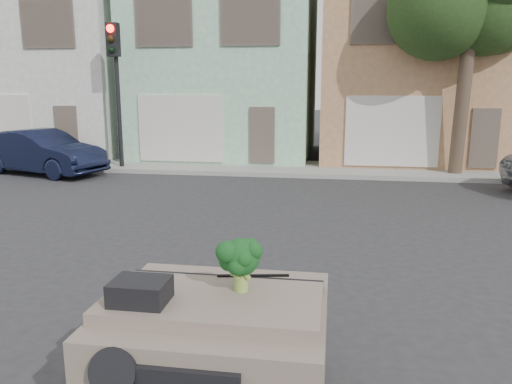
# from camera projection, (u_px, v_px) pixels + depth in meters

# --- Properties ---
(ground_plane) EXTENTS (120.00, 120.00, 0.00)m
(ground_plane) POSITION_uv_depth(u_px,v_px,m) (263.00, 282.00, 7.66)
(ground_plane) COLOR #303033
(ground_plane) RESTS_ON ground
(sidewalk) EXTENTS (40.00, 3.00, 0.15)m
(sidewalk) POSITION_uv_depth(u_px,v_px,m) (305.00, 169.00, 17.80)
(sidewalk) COLOR gray
(sidewalk) RESTS_ON ground
(townhouse_white) EXTENTS (7.20, 8.20, 7.55)m
(townhouse_white) POSITION_uv_depth(u_px,v_px,m) (69.00, 68.00, 22.58)
(townhouse_white) COLOR silver
(townhouse_white) RESTS_ON ground
(townhouse_mint) EXTENTS (7.20, 8.20, 7.55)m
(townhouse_mint) POSITION_uv_depth(u_px,v_px,m) (231.00, 67.00, 21.43)
(townhouse_mint) COLOR #9FD3AF
(townhouse_mint) RESTS_ON ground
(townhouse_tan) EXTENTS (7.20, 8.20, 7.55)m
(townhouse_tan) POSITION_uv_depth(u_px,v_px,m) (411.00, 66.00, 20.29)
(townhouse_tan) COLOR tan
(townhouse_tan) RESTS_ON ground
(navy_sedan) EXTENTS (4.87, 2.88, 1.52)m
(navy_sedan) POSITION_uv_depth(u_px,v_px,m) (44.00, 174.00, 17.15)
(navy_sedan) COLOR black
(navy_sedan) RESTS_ON ground
(traffic_signal) EXTENTS (0.40, 0.40, 5.10)m
(traffic_signal) POSITION_uv_depth(u_px,v_px,m) (117.00, 98.00, 17.31)
(traffic_signal) COLOR black
(traffic_signal) RESTS_ON ground
(tree_near) EXTENTS (4.40, 4.00, 8.50)m
(tree_near) POSITION_uv_depth(u_px,v_px,m) (467.00, 44.00, 15.50)
(tree_near) COLOR #233D18
(tree_near) RESTS_ON ground
(car_dashboard) EXTENTS (2.00, 1.80, 1.12)m
(car_dashboard) POSITION_uv_depth(u_px,v_px,m) (217.00, 346.00, 4.65)
(car_dashboard) COLOR #7C6C5E
(car_dashboard) RESTS_ON ground
(instrument_hump) EXTENTS (0.48, 0.38, 0.20)m
(instrument_hump) POSITION_uv_depth(u_px,v_px,m) (140.00, 291.00, 4.26)
(instrument_hump) COLOR black
(instrument_hump) RESTS_ON car_dashboard
(wiper_arm) EXTENTS (0.69, 0.15, 0.02)m
(wiper_arm) POSITION_uv_depth(u_px,v_px,m) (253.00, 276.00, 4.85)
(wiper_arm) COLOR black
(wiper_arm) RESTS_ON car_dashboard
(broccoli) EXTENTS (0.56, 0.56, 0.50)m
(broccoli) POSITION_uv_depth(u_px,v_px,m) (241.00, 264.00, 4.47)
(broccoli) COLOR #103A14
(broccoli) RESTS_ON car_dashboard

